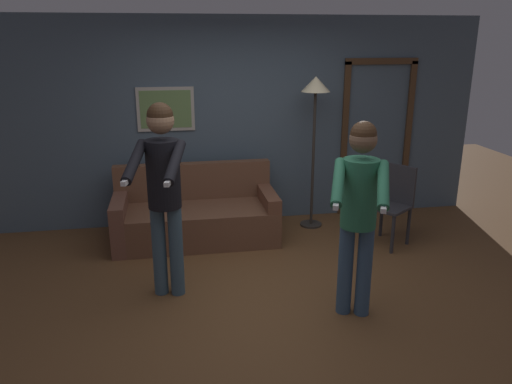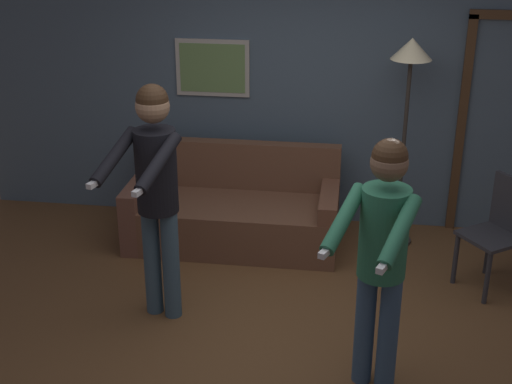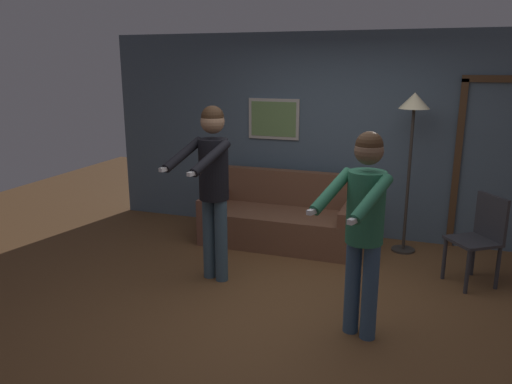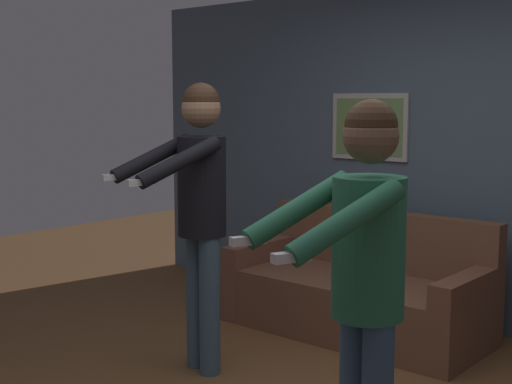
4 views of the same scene
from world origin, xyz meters
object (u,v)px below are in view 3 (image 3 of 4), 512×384
(couch, at_px, (281,221))
(torchiere_lamp, at_px, (413,119))
(person_standing_left, at_px, (212,176))
(person_standing_right, at_px, (364,217))
(dining_chair_distant, at_px, (481,234))

(couch, height_order, torchiere_lamp, torchiere_lamp)
(torchiere_lamp, distance_m, person_standing_left, 2.42)
(couch, distance_m, torchiere_lamp, 2.00)
(torchiere_lamp, xyz_separation_m, person_standing_right, (-0.24, -2.15, -0.56))
(couch, bearing_deg, torchiere_lamp, 7.82)
(couch, height_order, person_standing_left, person_standing_left)
(torchiere_lamp, bearing_deg, dining_chair_distant, -42.44)
(person_standing_right, bearing_deg, person_standing_left, 158.20)
(couch, xyz_separation_m, person_standing_right, (1.26, -1.94, 0.76))
(couch, height_order, dining_chair_distant, dining_chair_distant)
(couch, bearing_deg, person_standing_right, -57.15)
(couch, bearing_deg, dining_chair_distant, -12.37)
(dining_chair_distant, bearing_deg, couch, 167.63)
(torchiere_lamp, distance_m, dining_chair_distant, 1.49)
(person_standing_left, relative_size, dining_chair_distant, 1.95)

